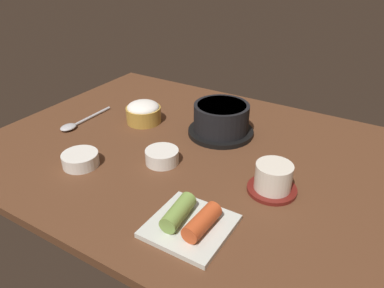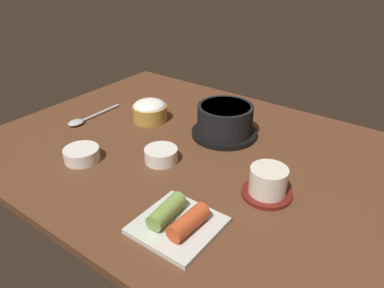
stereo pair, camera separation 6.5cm
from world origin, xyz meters
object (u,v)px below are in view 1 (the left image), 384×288
Objects in this scene: spoon at (76,124)px; banchan_cup_center at (162,156)px; tea_cup_with_saucer at (273,179)px; stone_pot at (221,120)px; rice_bowl at (143,112)px; side_bowl_near at (80,159)px; kimchi_plate at (190,222)px.

banchan_cup_center is at bearing -5.24° from spoon.
banchan_cup_center is at bearing -173.77° from tea_cup_with_saucer.
stone_pot reaches higher than rice_bowl.
banchan_cup_center is 18.46cm from side_bowl_near.
stone_pot is 37.06cm from kimchi_plate.
stone_pot is 1.69× the size of tea_cup_with_saucer.
spoon is (-14.47, -11.94, -2.44)cm from rice_bowl.
kimchi_plate is 32.49cm from side_bowl_near.
stone_pot is at bearing 24.75° from spoon.
tea_cup_with_saucer is 1.24× the size of side_bowl_near.
side_bowl_near is (-32.14, 4.80, 0.13)cm from kimchi_plate.
spoon is (-16.14, 13.44, -1.01)cm from side_bowl_near.
rice_bowl is 22.44cm from banchan_cup_center.
tea_cup_with_saucer is at bearing 64.95° from kimchi_plate.
tea_cup_with_saucer is at bearing -39.32° from stone_pot.
stone_pot is at bearing 75.73° from banchan_cup_center.
rice_bowl is (-21.78, -4.78, -1.10)cm from stone_pot.
rice_bowl is 1.18× the size of side_bowl_near.
spoon is (-36.26, -16.72, -3.54)cm from stone_pot.
spoon is at bearing 140.23° from side_bowl_near.
tea_cup_with_saucer is 42.78cm from side_bowl_near.
stone_pot is 22.33cm from rice_bowl.
stone_pot reaches higher than banchan_cup_center.
rice_bowl is at bearing 138.25° from kimchi_plate.
spoon is at bearing 179.92° from tea_cup_with_saucer.
tea_cup_with_saucer is 1.32× the size of banchan_cup_center.
rice_bowl is at bearing 93.77° from side_bowl_near.
tea_cup_with_saucer is 20.09cm from kimchi_plate.
rice_bowl is 18.92cm from spoon.
banchan_cup_center is 22.92cm from kimchi_plate.
stone_pot reaches higher than spoon.
banchan_cup_center is (-25.49, -2.78, -1.25)cm from tea_cup_with_saucer.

